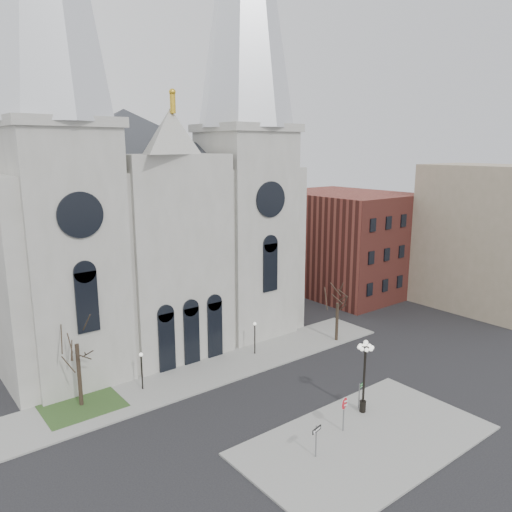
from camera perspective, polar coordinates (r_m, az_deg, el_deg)
ground at (r=38.99m, az=3.48°, el=-18.71°), size 160.00×160.00×0.00m
sidewalk_near at (r=37.90m, az=12.46°, el=-19.87°), size 18.00×10.00×0.14m
sidewalk_far at (r=46.75m, az=-5.72°, el=-13.09°), size 40.00×6.00×0.14m
grass_patch at (r=43.45m, az=-19.30°, el=-15.82°), size 6.00×5.00×0.18m
cathedral at (r=52.72m, az=-13.20°, el=10.26°), size 33.00×26.66×54.00m
bg_building_brick at (r=71.45m, az=9.93°, el=1.59°), size 14.00×18.00×14.00m
bg_building_tan at (r=68.66m, az=24.52°, el=1.92°), size 10.00×14.00×18.00m
tree_left at (r=41.21m, az=-19.84°, el=-9.05°), size 3.20×3.20×7.50m
tree_right at (r=52.76m, az=9.32°, el=-5.06°), size 3.20×3.20×6.00m
ped_lamp_left at (r=43.64m, az=-12.95°, el=-12.02°), size 0.32×0.32×3.26m
ped_lamp_right at (r=49.40m, az=-0.14°, el=-8.74°), size 0.32×0.32×3.26m
stop_sign at (r=37.57m, az=10.02°, el=-16.62°), size 0.95×0.12×2.65m
globe_lamp at (r=39.46m, az=12.31°, el=-12.32°), size 1.34×1.34×5.86m
one_way_sign at (r=34.81m, az=6.89°, el=-19.74°), size 0.97×0.25×2.25m
street_name_sign at (r=40.96m, az=11.77°, el=-15.13°), size 0.65×0.22×2.08m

